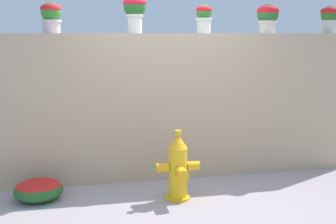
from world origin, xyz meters
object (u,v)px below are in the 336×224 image
object	(u,v)px
potted_plant_3	(204,16)
potted_plant_2	(135,9)
potted_plant_1	(51,15)
flower_bush_left	(38,189)
fire_hydrant	(178,168)
potted_plant_5	(330,16)
potted_plant_4	(268,16)

from	to	relation	value
potted_plant_3	potted_plant_2	bearing A→B (deg)	-177.95
potted_plant_1	flower_bush_left	distance (m)	2.14
fire_hydrant	flower_bush_left	bearing A→B (deg)	168.93
potted_plant_5	fire_hydrant	size ratio (longest dim) A/B	0.46
potted_plant_1	fire_hydrant	bearing A→B (deg)	-33.12
potted_plant_1	potted_plant_2	distance (m)	1.05
potted_plant_3	flower_bush_left	world-z (taller)	potted_plant_3
flower_bush_left	potted_plant_2	bearing A→B (deg)	24.25
flower_bush_left	potted_plant_5	bearing A→B (deg)	8.02
potted_plant_2	potted_plant_5	size ratio (longest dim) A/B	1.24
fire_hydrant	potted_plant_2	bearing A→B (deg)	112.75
fire_hydrant	potted_plant_5	bearing A→B (deg)	20.14
potted_plant_2	potted_plant_3	xyz separation A→B (m)	(0.94, 0.03, -0.09)
potted_plant_4	potted_plant_1	bearing A→B (deg)	-179.40
potted_plant_5	potted_plant_3	bearing A→B (deg)	179.13
potted_plant_3	potted_plant_5	bearing A→B (deg)	-0.87
potted_plant_2	potted_plant_5	bearing A→B (deg)	0.11
fire_hydrant	flower_bush_left	size ratio (longest dim) A/B	1.45
potted_plant_2	fire_hydrant	size ratio (longest dim) A/B	0.57
potted_plant_1	potted_plant_3	world-z (taller)	potted_plant_1
fire_hydrant	potted_plant_4	bearing A→B (deg)	32.40
potted_plant_4	fire_hydrant	bearing A→B (deg)	-147.60
potted_plant_3	flower_bush_left	xyz separation A→B (m)	(-2.19, -0.60, -2.04)
potted_plant_4	fire_hydrant	distance (m)	2.54
potted_plant_5	flower_bush_left	distance (m)	4.57
potted_plant_3	potted_plant_1	bearing A→B (deg)	179.81
potted_plant_2	potted_plant_5	distance (m)	2.79
potted_plant_3	potted_plant_5	world-z (taller)	potted_plant_5
potted_plant_4	flower_bush_left	xyz separation A→B (m)	(-3.13, -0.64, -2.06)
potted_plant_4	potted_plant_5	bearing A→B (deg)	-4.06
potted_plant_4	fire_hydrant	xyz separation A→B (m)	(-1.50, -0.95, -1.81)
potted_plant_4	flower_bush_left	world-z (taller)	potted_plant_4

